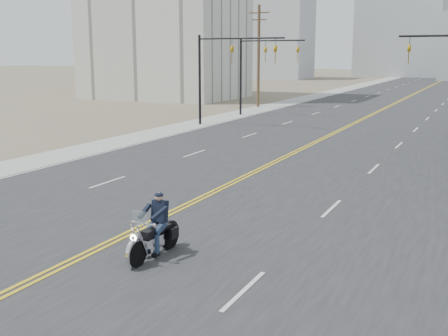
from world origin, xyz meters
TOP-DOWN VIEW (x-y plane):
  - road at (0.00, 70.00)m, footprint 20.00×200.00m
  - sidewalk_left at (-11.50, 70.00)m, footprint 3.00×200.00m
  - traffic_mast_left at (-8.98, 32.00)m, footprint 7.10×0.26m
  - traffic_mast_far at (-9.31, 40.00)m, footprint 6.10×0.26m
  - utility_pole_left at (-12.50, 48.00)m, footprint 2.20×0.30m
  - haze_bldg_a at (-35.00, 115.00)m, footprint 14.00×12.00m
  - haze_bldg_d at (-12.00, 140.00)m, footprint 20.00×15.00m
  - haze_bldg_f at (-50.00, 130.00)m, footprint 12.00×12.00m
  - motorcyclist at (1.83, 5.03)m, footprint 1.04×2.32m

SIDE VIEW (x-z plane):
  - road at x=0.00m, z-range 0.00..0.01m
  - sidewalk_left at x=-11.50m, z-range 0.00..0.01m
  - motorcyclist at x=1.83m, z-range 0.00..1.80m
  - traffic_mast_far at x=-9.31m, z-range 1.37..8.37m
  - traffic_mast_left at x=-8.98m, z-range 1.44..8.44m
  - utility_pole_left at x=-12.50m, z-range 0.23..10.73m
  - haze_bldg_f at x=-50.00m, z-range 0.00..16.00m
  - haze_bldg_a at x=-35.00m, z-range 0.00..22.00m
  - haze_bldg_d at x=-12.00m, z-range 0.00..26.00m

